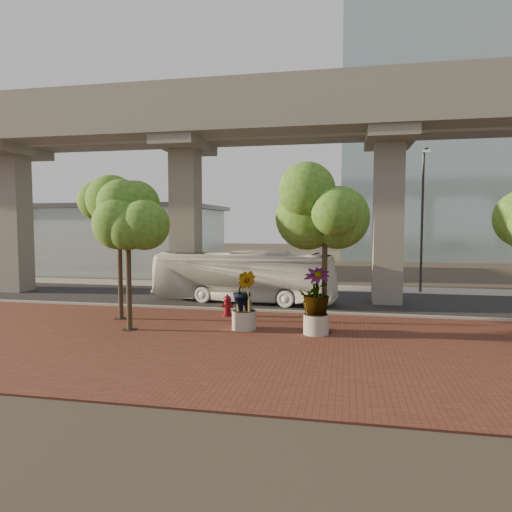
# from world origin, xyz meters

# --- Properties ---
(ground) EXTENTS (160.00, 160.00, 0.00)m
(ground) POSITION_xyz_m (0.00, 0.00, 0.00)
(ground) COLOR #3A332A
(ground) RESTS_ON ground
(brick_plaza) EXTENTS (70.00, 13.00, 0.06)m
(brick_plaza) POSITION_xyz_m (0.00, -8.00, 0.03)
(brick_plaza) COLOR brown
(brick_plaza) RESTS_ON ground
(asphalt_road) EXTENTS (90.00, 8.00, 0.04)m
(asphalt_road) POSITION_xyz_m (0.00, 2.00, 0.02)
(asphalt_road) COLOR black
(asphalt_road) RESTS_ON ground
(curb_strip) EXTENTS (70.00, 0.25, 0.16)m
(curb_strip) POSITION_xyz_m (0.00, -2.00, 0.08)
(curb_strip) COLOR #A09D95
(curb_strip) RESTS_ON ground
(far_sidewalk) EXTENTS (90.00, 3.00, 0.06)m
(far_sidewalk) POSITION_xyz_m (0.00, 7.50, 0.03)
(far_sidewalk) COLOR #A09D95
(far_sidewalk) RESTS_ON ground
(transit_viaduct) EXTENTS (72.00, 5.60, 12.40)m
(transit_viaduct) POSITION_xyz_m (0.00, 2.00, 7.29)
(transit_viaduct) COLOR gray
(transit_viaduct) RESTS_ON ground
(station_pavilion) EXTENTS (23.00, 13.00, 6.30)m
(station_pavilion) POSITION_xyz_m (-20.00, 16.00, 3.22)
(station_pavilion) COLOR silver
(station_pavilion) RESTS_ON ground
(transit_bus) EXTENTS (10.89, 3.72, 2.98)m
(transit_bus) POSITION_xyz_m (-2.13, 0.86, 1.49)
(transit_bus) COLOR white
(transit_bus) RESTS_ON ground
(fire_hydrant) EXTENTS (0.53, 0.47, 1.05)m
(fire_hydrant) POSITION_xyz_m (-1.93, -3.46, 0.56)
(fire_hydrant) COLOR maroon
(fire_hydrant) RESTS_ON ground
(planter_front) EXTENTS (1.94, 1.94, 2.13)m
(planter_front) POSITION_xyz_m (2.48, -6.11, 1.36)
(planter_front) COLOR gray
(planter_front) RESTS_ON ground
(planter_right) EXTENTS (2.52, 2.52, 2.69)m
(planter_right) POSITION_xyz_m (2.55, -6.31, 1.69)
(planter_right) COLOR gray
(planter_right) RESTS_ON ground
(planter_left) EXTENTS (2.29, 2.29, 2.52)m
(planter_left) POSITION_xyz_m (-0.50, -6.09, 1.59)
(planter_left) COLOR #A8A598
(planter_left) RESTS_ON ground
(street_tree_far_west) EXTENTS (3.80, 3.80, 6.71)m
(street_tree_far_west) POSITION_xyz_m (-6.70, -5.08, 5.02)
(street_tree_far_west) COLOR #423625
(street_tree_far_west) RESTS_ON ground
(street_tree_near_west) EXTENTS (3.35, 3.35, 6.05)m
(street_tree_near_west) POSITION_xyz_m (-5.24, -7.10, 4.56)
(street_tree_near_west) COLOR #423625
(street_tree_near_west) RESTS_ON ground
(street_tree_near_east) EXTENTS (4.40, 4.40, 6.90)m
(street_tree_near_east) POSITION_xyz_m (2.86, -5.96, 4.93)
(street_tree_near_east) COLOR #423625
(street_tree_near_east) RESTS_ON ground
(streetlamp_west) EXTENTS (0.36, 1.04, 7.20)m
(streetlamp_west) POSITION_xyz_m (-11.77, 5.67, 4.21)
(streetlamp_west) COLOR #29292E
(streetlamp_west) RESTS_ON ground
(streetlamp_east) EXTENTS (0.46, 1.34, 9.26)m
(streetlamp_east) POSITION_xyz_m (8.57, 6.67, 5.40)
(streetlamp_east) COLOR #2D2E32
(streetlamp_east) RESTS_ON ground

